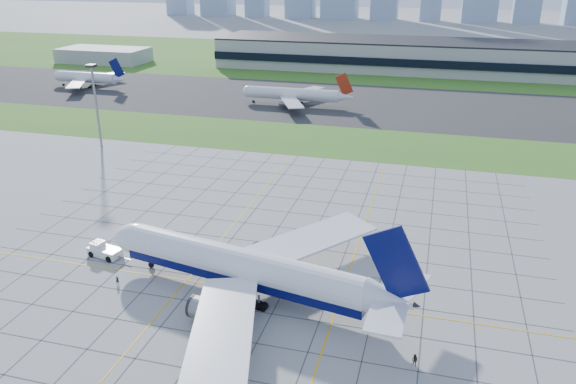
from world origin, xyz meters
name	(u,v)px	position (x,y,z in m)	size (l,w,h in m)	color
ground	(242,282)	(0.00, 0.00, 0.00)	(1400.00, 1400.00, 0.00)	#9F9F9A
grass_median	(336,141)	(0.00, 90.00, 0.02)	(700.00, 35.00, 0.04)	#3B6D1F
asphalt_taxiway	(361,103)	(0.00, 145.00, 0.03)	(700.00, 75.00, 0.04)	#383838
grass_far	(388,62)	(0.00, 255.00, 0.02)	(700.00, 145.00, 0.04)	#3B6D1F
apron_markings	(263,254)	(0.43, 11.09, 0.02)	(120.00, 130.00, 0.03)	#474744
terminal	(461,57)	(40.00, 229.87, 7.89)	(260.00, 43.00, 15.80)	#B7B7B2
service_block	(104,55)	(-160.00, 210.00, 4.00)	(50.00, 25.00, 8.00)	#B7B7B2
light_mast	(95,96)	(-70.00, 65.00, 16.18)	(2.50, 2.50, 25.60)	gray
airliner	(244,268)	(1.69, -3.18, 5.09)	(58.67, 58.91, 18.62)	white
pushback_tug	(104,250)	(-29.60, 2.29, 1.21)	(9.92, 4.44, 2.72)	white
crew_near	(117,280)	(-21.38, -6.38, 0.80)	(0.58, 0.38, 1.59)	black
crew_far	(415,360)	(31.41, -14.83, 0.94)	(0.92, 0.71, 1.88)	#29261B
distant_jet_0	(88,77)	(-127.28, 144.54, 4.48)	(34.76, 42.66, 14.08)	white
distant_jet_1	(294,94)	(-25.92, 135.25, 4.49)	(43.57, 42.66, 14.08)	white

